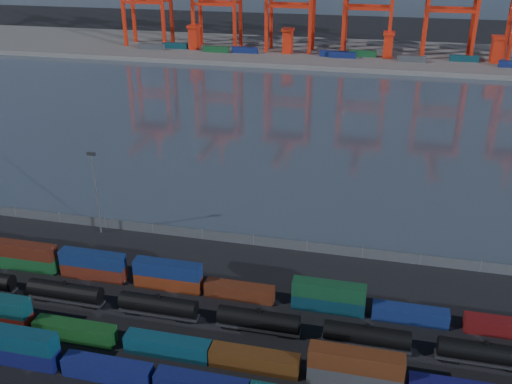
# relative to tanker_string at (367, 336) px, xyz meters

# --- Properties ---
(ground) EXTENTS (700.00, 700.00, 0.00)m
(ground) POSITION_rel_tanker_string_xyz_m (-22.03, -3.79, -1.92)
(ground) COLOR black
(ground) RESTS_ON ground
(harbor_water) EXTENTS (700.00, 700.00, 0.00)m
(harbor_water) POSITION_rel_tanker_string_xyz_m (-22.03, 101.21, -1.91)
(harbor_water) COLOR #343F4C
(harbor_water) RESTS_ON ground
(far_quay) EXTENTS (700.00, 70.00, 2.00)m
(far_quay) POSITION_rel_tanker_string_xyz_m (-22.03, 206.21, -0.92)
(far_quay) COLOR #514F4C
(far_quay) RESTS_ON ground
(container_row_mid) EXTENTS (129.47, 2.46, 5.25)m
(container_row_mid) POSITION_rel_tanker_string_xyz_m (-34.03, -7.70, 0.05)
(container_row_mid) COLOR #484B4E
(container_row_mid) RESTS_ON ground
(container_row_north) EXTENTS (140.22, 2.28, 4.86)m
(container_row_north) POSITION_rel_tanker_string_xyz_m (-33.55, 7.44, -0.06)
(container_row_north) COLOR navy
(container_row_north) RESTS_ON ground
(tanker_string) EXTENTS (136.46, 2.68, 3.83)m
(tanker_string) POSITION_rel_tanker_string_xyz_m (0.00, 0.00, 0.00)
(tanker_string) COLOR black
(tanker_string) RESTS_ON ground
(waterfront_fence) EXTENTS (160.12, 0.12, 2.20)m
(waterfront_fence) POSITION_rel_tanker_string_xyz_m (-22.03, 24.21, -0.92)
(waterfront_fence) COLOR #595B5E
(waterfront_fence) RESTS_ON ground
(yard_light_mast) EXTENTS (1.60, 0.40, 16.60)m
(yard_light_mast) POSITION_rel_tanker_string_xyz_m (-52.03, 22.21, 7.38)
(yard_light_mast) COLOR slate
(yard_light_mast) RESTS_ON ground
(quay_containers) EXTENTS (172.58, 10.99, 2.60)m
(quay_containers) POSITION_rel_tanker_string_xyz_m (-33.02, 191.67, 1.38)
(quay_containers) COLOR navy
(quay_containers) RESTS_ON far_quay
(straddle_carriers) EXTENTS (140.00, 7.00, 11.10)m
(straddle_carriers) POSITION_rel_tanker_string_xyz_m (-24.53, 196.21, 5.90)
(straddle_carriers) COLOR red
(straddle_carriers) RESTS_ON far_quay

